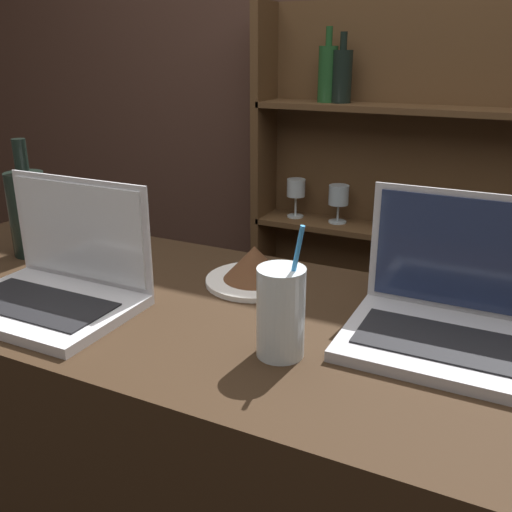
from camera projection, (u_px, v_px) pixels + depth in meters
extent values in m
cube|color=#4C3328|center=(430.00, 102.00, 1.90)|extent=(7.00, 0.06, 2.70)
cube|color=brown|center=(264.00, 236.00, 2.20)|extent=(0.03, 0.18, 1.67)
cube|color=brown|center=(432.00, 254.00, 2.01)|extent=(1.26, 0.02, 1.67)
cube|color=brown|center=(418.00, 347.00, 2.06)|extent=(1.22, 0.18, 0.02)
cube|color=brown|center=(430.00, 238.00, 1.92)|extent=(1.22, 0.18, 0.02)
cube|color=brown|center=(444.00, 111.00, 1.77)|extent=(1.22, 0.18, 0.02)
cylinder|color=silver|center=(295.00, 216.00, 2.12)|extent=(0.06, 0.06, 0.01)
cylinder|color=silver|center=(296.00, 206.00, 2.10)|extent=(0.01, 0.01, 0.07)
cylinder|color=silver|center=(296.00, 188.00, 2.08)|extent=(0.07, 0.07, 0.06)
cylinder|color=silver|center=(337.00, 222.00, 2.05)|extent=(0.06, 0.06, 0.01)
cylinder|color=silver|center=(338.00, 213.00, 2.04)|extent=(0.01, 0.01, 0.06)
cylinder|color=silver|center=(339.00, 195.00, 2.01)|extent=(0.07, 0.07, 0.07)
cylinder|color=silver|center=(382.00, 228.00, 1.98)|extent=(0.06, 0.06, 0.01)
cylinder|color=silver|center=(383.00, 217.00, 1.97)|extent=(0.01, 0.01, 0.07)
cylinder|color=silver|center=(385.00, 198.00, 1.94)|extent=(0.06, 0.06, 0.07)
cylinder|color=silver|center=(430.00, 234.00, 1.91)|extent=(0.06, 0.06, 0.01)
cylinder|color=silver|center=(432.00, 223.00, 1.90)|extent=(0.01, 0.01, 0.07)
cylinder|color=silver|center=(434.00, 203.00, 1.88)|extent=(0.07, 0.07, 0.06)
cylinder|color=silver|center=(482.00, 241.00, 1.84)|extent=(0.05, 0.05, 0.01)
cylinder|color=silver|center=(484.00, 228.00, 1.83)|extent=(0.01, 0.01, 0.08)
cylinder|color=silver|center=(487.00, 208.00, 1.81)|extent=(0.06, 0.06, 0.06)
cylinder|color=black|center=(342.00, 77.00, 1.88)|extent=(0.07, 0.07, 0.17)
cylinder|color=black|center=(344.00, 41.00, 1.84)|extent=(0.02, 0.02, 0.06)
cylinder|color=#1E4C23|center=(328.00, 75.00, 1.90)|extent=(0.06, 0.06, 0.18)
cylinder|color=#1E4C23|center=(329.00, 36.00, 1.86)|extent=(0.02, 0.02, 0.06)
cube|color=silver|center=(44.00, 306.00, 1.00)|extent=(0.31, 0.22, 0.02)
cube|color=black|center=(38.00, 303.00, 0.98)|extent=(0.26, 0.12, 0.00)
cube|color=silver|center=(81.00, 231.00, 1.05)|extent=(0.31, 0.00, 0.20)
cube|color=silver|center=(80.00, 231.00, 1.05)|extent=(0.29, 0.01, 0.18)
cube|color=#ADADB2|center=(450.00, 346.00, 0.87)|extent=(0.32, 0.23, 0.02)
cube|color=black|center=(449.00, 343.00, 0.85)|extent=(0.27, 0.13, 0.00)
cube|color=#ADADB2|center=(469.00, 254.00, 0.92)|extent=(0.32, 0.00, 0.21)
cube|color=#1E2847|center=(468.00, 254.00, 0.92)|extent=(0.29, 0.01, 0.18)
cylinder|color=silver|center=(254.00, 281.00, 1.12)|extent=(0.19, 0.19, 0.01)
cone|color=#51301C|center=(254.00, 262.00, 1.10)|extent=(0.12, 0.12, 0.07)
cube|color=#B7B7BC|center=(276.00, 284.00, 1.08)|extent=(0.08, 0.16, 0.00)
cylinder|color=silver|center=(281.00, 312.00, 0.84)|extent=(0.07, 0.07, 0.14)
cylinder|color=#338CD8|center=(289.00, 292.00, 0.82)|extent=(0.04, 0.01, 0.21)
cylinder|color=black|center=(29.00, 214.00, 1.25)|extent=(0.08, 0.08, 0.18)
cylinder|color=black|center=(20.00, 156.00, 1.20)|extent=(0.03, 0.03, 0.07)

